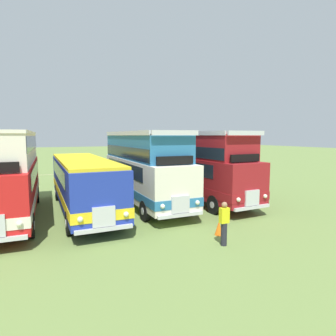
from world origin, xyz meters
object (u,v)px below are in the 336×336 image
bus_ninth_in_row (197,165)px  marshal_person (224,223)px  bus_sixth_in_row (8,171)px  bus_eighth_in_row (144,167)px  cone_mid_row (219,228)px  bus_seventh_in_row (83,180)px

bus_ninth_in_row → marshal_person: bearing=-113.0°
bus_sixth_in_row → bus_eighth_in_row: size_ratio=1.05×
bus_eighth_in_row → cone_mid_row: size_ratio=16.24×
bus_eighth_in_row → cone_mid_row: bus_eighth_in_row is taller
bus_ninth_in_row → cone_mid_row: bearing=-112.5°
bus_sixth_in_row → bus_ninth_in_row: size_ratio=1.02×
bus_ninth_in_row → marshal_person: size_ratio=5.96×
bus_sixth_in_row → cone_mid_row: (8.36, -6.71, -2.16)m
marshal_person → bus_seventh_in_row: bearing=118.5°
bus_eighth_in_row → marshal_person: bearing=-86.6°
bus_sixth_in_row → bus_seventh_in_row: 3.76m
cone_mid_row → marshal_person: bearing=-115.5°
bus_seventh_in_row → marshal_person: bearing=-61.5°
bus_sixth_in_row → bus_eighth_in_row: bearing=-0.1°
bus_ninth_in_row → marshal_person: bus_ninth_in_row is taller
bus_seventh_in_row → cone_mid_row: bearing=-54.6°
bus_sixth_in_row → bus_ninth_in_row: (11.07, -0.19, -0.11)m
bus_sixth_in_row → marshal_person: size_ratio=6.11×
bus_sixth_in_row → bus_seventh_in_row: size_ratio=0.95×
bus_ninth_in_row → bus_sixth_in_row: bearing=179.0°
bus_eighth_in_row → cone_mid_row: bearing=-81.7°
bus_eighth_in_row → bus_ninth_in_row: 3.69m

